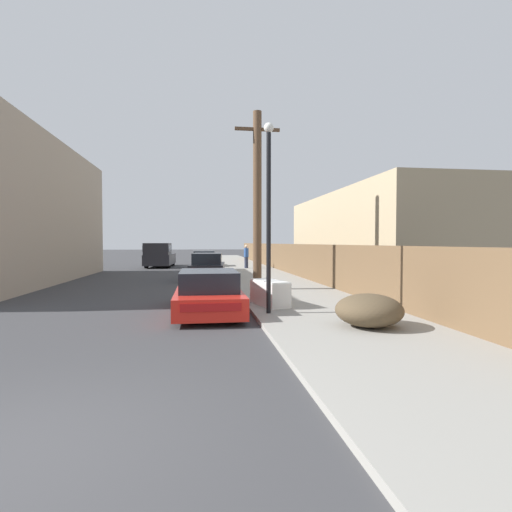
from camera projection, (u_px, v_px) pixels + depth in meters
name	position (u px, v px, depth m)	size (l,w,h in m)	color
ground_plane	(5.00, 462.00, 3.63)	(220.00, 220.00, 0.00)	#38383A
sidewalk_curb	(251.00, 270.00, 27.62)	(4.20, 63.00, 0.12)	gray
discarded_fridge	(270.00, 293.00, 11.95)	(1.01, 1.71, 0.77)	silver
parked_sports_car_red	(208.00, 293.00, 11.40)	(1.82, 4.73, 1.22)	red
car_parked_mid	(208.00, 267.00, 21.30)	(2.05, 4.17, 1.43)	black
car_parked_far	(204.00, 260.00, 32.12)	(1.97, 4.10, 1.31)	silver
pickup_truck	(159.00, 255.00, 32.08)	(2.19, 5.70, 1.95)	#232328
utility_pole	(257.00, 199.00, 15.93)	(1.80, 0.34, 7.08)	brown
street_lamp	(269.00, 204.00, 10.51)	(0.26, 0.26, 5.02)	black
brush_pile	(369.00, 310.00, 8.90)	(1.50, 1.52, 0.73)	brown
wooden_fence	(281.00, 257.00, 26.78)	(0.08, 44.09, 1.79)	brown
building_right_house	(377.00, 236.00, 23.08)	(6.00, 16.01, 4.77)	tan
pedestrian	(246.00, 256.00, 29.19)	(0.34, 0.34, 1.70)	#282D42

